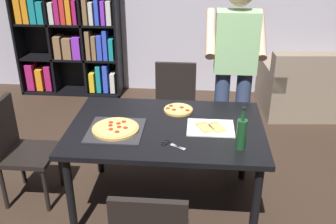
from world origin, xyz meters
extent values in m
plane|color=#38281E|center=(0.00, 0.00, 0.00)|extent=(12.00, 12.00, 0.00)
cube|color=black|center=(0.00, 0.00, 0.73)|extent=(1.51, 1.01, 0.04)
cylinder|color=black|center=(-0.68, -0.43, 0.35)|extent=(0.06, 0.06, 0.71)
cylinder|color=black|center=(0.68, -0.43, 0.35)|extent=(0.06, 0.06, 0.71)
cylinder|color=black|center=(-0.68, 0.43, 0.35)|extent=(0.06, 0.06, 0.71)
cylinder|color=black|center=(0.68, 0.43, 0.35)|extent=(0.06, 0.06, 0.71)
cube|color=black|center=(0.00, 0.91, 0.43)|extent=(0.42, 0.42, 0.04)
cube|color=black|center=(0.00, 1.10, 0.68)|extent=(0.42, 0.04, 0.45)
cylinder|color=black|center=(-0.18, 0.73, 0.21)|extent=(0.04, 0.04, 0.41)
cylinder|color=black|center=(0.18, 0.73, 0.21)|extent=(0.04, 0.04, 0.41)
cylinder|color=black|center=(-0.18, 1.09, 0.21)|extent=(0.04, 0.04, 0.41)
cylinder|color=black|center=(0.18, 1.09, 0.21)|extent=(0.04, 0.04, 0.41)
cube|color=black|center=(-1.16, 0.00, 0.43)|extent=(0.42, 0.42, 0.04)
cube|color=black|center=(-1.35, 0.00, 0.68)|extent=(0.04, 0.42, 0.45)
cylinder|color=black|center=(-0.98, -0.18, 0.21)|extent=(0.04, 0.04, 0.41)
cylinder|color=black|center=(-0.98, 0.18, 0.21)|extent=(0.04, 0.04, 0.41)
cylinder|color=black|center=(-1.34, -0.18, 0.21)|extent=(0.04, 0.04, 0.41)
cylinder|color=black|center=(-1.34, 0.18, 0.21)|extent=(0.04, 0.04, 0.41)
cube|color=gray|center=(1.90, 2.05, 0.20)|extent=(1.76, 0.99, 0.40)
cube|color=gray|center=(1.13, 1.99, 0.50)|extent=(0.23, 0.86, 0.20)
cube|color=black|center=(-2.22, 2.35, 0.97)|extent=(0.03, 0.35, 1.95)
cube|color=black|center=(-0.85, 2.35, 0.97)|extent=(0.03, 0.35, 1.95)
cube|color=black|center=(-1.54, 2.35, 0.01)|extent=(1.40, 0.35, 0.03)
cube|color=black|center=(-1.54, 2.51, 0.97)|extent=(1.40, 0.03, 1.95)
cube|color=black|center=(-1.54, 2.35, 0.50)|extent=(1.34, 0.29, 0.03)
cube|color=black|center=(-1.54, 2.35, 0.97)|extent=(1.34, 0.29, 0.03)
cube|color=black|center=(-1.76, 2.35, 0.97)|extent=(0.03, 0.29, 1.89)
cube|color=black|center=(-1.31, 2.35, 0.97)|extent=(0.03, 0.29, 1.89)
cube|color=#B21E66|center=(-2.11, 2.33, 0.23)|extent=(0.10, 0.22, 0.37)
cube|color=orange|center=(-1.98, 2.33, 0.20)|extent=(0.09, 0.22, 0.30)
cube|color=#B21E66|center=(-1.86, 2.33, 0.22)|extent=(0.08, 0.22, 0.35)
cube|color=yellow|center=(-1.24, 2.33, 0.18)|extent=(0.07, 0.22, 0.27)
cube|color=teal|center=(-1.14, 2.33, 0.24)|extent=(0.06, 0.22, 0.38)
cube|color=blue|center=(-1.04, 2.33, 0.24)|extent=(0.06, 0.22, 0.39)
cube|color=silver|center=(-0.95, 2.33, 0.18)|extent=(0.06, 0.22, 0.28)
cube|color=olive|center=(-1.67, 2.33, 0.67)|extent=(0.09, 0.22, 0.30)
cube|color=olive|center=(-1.54, 2.33, 0.66)|extent=(0.11, 0.22, 0.28)
cube|color=purple|center=(-1.41, 2.33, 0.67)|extent=(0.11, 0.22, 0.30)
cube|color=olive|center=(-1.25, 2.33, 0.71)|extent=(0.06, 0.22, 0.39)
cube|color=olive|center=(-1.17, 2.33, 0.68)|extent=(0.06, 0.22, 0.32)
cube|color=blue|center=(-1.09, 2.33, 0.68)|extent=(0.07, 0.22, 0.33)
cube|color=blue|center=(-1.01, 2.33, 0.72)|extent=(0.05, 0.22, 0.40)
cube|color=teal|center=(-0.94, 2.33, 0.66)|extent=(0.06, 0.22, 0.29)
cube|color=orange|center=(-2.13, 2.33, 1.15)|extent=(0.08, 0.22, 0.31)
cube|color=orange|center=(-2.03, 2.33, 1.17)|extent=(0.08, 0.22, 0.37)
cube|color=teal|center=(-1.94, 2.33, 1.17)|extent=(0.08, 0.22, 0.37)
cube|color=teal|center=(-1.84, 2.33, 1.13)|extent=(0.08, 0.22, 0.28)
cube|color=silver|center=(-1.69, 2.33, 1.13)|extent=(0.06, 0.22, 0.27)
cube|color=#B21E66|center=(-1.62, 2.33, 1.15)|extent=(0.06, 0.22, 0.32)
cube|color=red|center=(-1.54, 2.33, 1.16)|extent=(0.06, 0.22, 0.34)
cube|color=orange|center=(-1.46, 2.33, 1.17)|extent=(0.06, 0.22, 0.36)
cube|color=#B21E66|center=(-1.38, 2.33, 1.14)|extent=(0.05, 0.22, 0.31)
cube|color=olive|center=(-1.25, 2.33, 1.19)|extent=(0.06, 0.22, 0.39)
cube|color=silver|center=(-1.17, 2.33, 1.13)|extent=(0.05, 0.22, 0.28)
cube|color=blue|center=(-1.09, 2.33, 1.19)|extent=(0.05, 0.22, 0.39)
cube|color=purple|center=(-1.01, 2.33, 1.14)|extent=(0.05, 0.22, 0.30)
cube|color=silver|center=(-0.94, 2.33, 1.14)|extent=(0.06, 0.22, 0.30)
cylinder|color=#38476B|center=(0.66, 0.76, 0.47)|extent=(0.14, 0.14, 0.95)
cylinder|color=#38476B|center=(0.46, 0.76, 0.47)|extent=(0.14, 0.14, 0.95)
cube|color=#99CC8C|center=(0.56, 0.76, 1.23)|extent=(0.38, 0.22, 0.55)
cylinder|color=#E0B293|center=(0.79, 0.94, 1.25)|extent=(0.09, 0.50, 0.39)
cylinder|color=#E0B293|center=(0.33, 0.94, 1.25)|extent=(0.09, 0.50, 0.39)
cube|color=#2D2D33|center=(-0.38, -0.11, 0.76)|extent=(0.42, 0.42, 0.01)
cylinder|color=tan|center=(-0.38, -0.11, 0.77)|extent=(0.36, 0.36, 0.02)
cylinder|color=#EACC6B|center=(-0.38, -0.11, 0.78)|extent=(0.32, 0.32, 0.01)
cylinder|color=#B22819|center=(-0.37, -0.05, 0.79)|extent=(0.04, 0.04, 0.00)
cylinder|color=#B22819|center=(-0.43, -0.04, 0.79)|extent=(0.04, 0.04, 0.00)
cylinder|color=#B22819|center=(-0.35, -0.19, 0.79)|extent=(0.04, 0.04, 0.00)
cylinder|color=#B22819|center=(-0.40, -0.15, 0.79)|extent=(0.04, 0.04, 0.00)
cylinder|color=#B22819|center=(-0.35, -0.11, 0.79)|extent=(0.04, 0.04, 0.00)
cylinder|color=#B22819|center=(-0.33, -0.02, 0.79)|extent=(0.04, 0.04, 0.00)
cylinder|color=#B22819|center=(-0.30, -0.12, 0.79)|extent=(0.04, 0.04, 0.00)
cylinder|color=#B22819|center=(-0.42, -0.09, 0.79)|extent=(0.04, 0.04, 0.00)
cube|color=white|center=(0.34, -0.01, 0.76)|extent=(0.36, 0.28, 0.01)
cube|color=#EACC6B|center=(0.30, -0.04, 0.77)|extent=(0.14, 0.17, 0.02)
cube|color=tan|center=(0.27, 0.02, 0.77)|extent=(0.09, 0.06, 0.02)
cube|color=#EACC6B|center=(0.39, -0.03, 0.77)|extent=(0.15, 0.17, 0.02)
cube|color=tan|center=(0.36, 0.03, 0.77)|extent=(0.09, 0.07, 0.02)
cylinder|color=#194723|center=(0.55, -0.28, 0.86)|extent=(0.07, 0.07, 0.22)
cylinder|color=#194723|center=(0.55, -0.28, 1.01)|extent=(0.03, 0.03, 0.08)
cylinder|color=black|center=(0.55, -0.28, 1.06)|extent=(0.03, 0.03, 0.02)
cube|color=silver|center=(0.11, -0.31, 0.76)|extent=(0.11, 0.06, 0.01)
cube|color=silver|center=(0.11, -0.31, 0.76)|extent=(0.10, 0.08, 0.01)
torus|color=black|center=(0.03, -0.24, 0.76)|extent=(0.06, 0.06, 0.01)
torus|color=black|center=(0.01, -0.27, 0.76)|extent=(0.06, 0.06, 0.01)
cylinder|color=tan|center=(0.08, 0.28, 0.76)|extent=(0.24, 0.24, 0.02)
cylinder|color=#EACC6B|center=(0.08, 0.28, 0.77)|extent=(0.22, 0.22, 0.01)
cylinder|color=#B22819|center=(-0.01, 0.27, 0.78)|extent=(0.04, 0.04, 0.00)
cylinder|color=#B22819|center=(0.10, 0.30, 0.78)|extent=(0.04, 0.04, 0.00)
cylinder|color=#B22819|center=(0.01, 0.32, 0.78)|extent=(0.04, 0.04, 0.00)
cylinder|color=#B22819|center=(0.15, 0.24, 0.78)|extent=(0.04, 0.04, 0.00)
cylinder|color=#B22819|center=(0.04, 0.25, 0.78)|extent=(0.04, 0.04, 0.00)
camera|label=1|loc=(0.24, -2.67, 2.17)|focal=41.59mm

